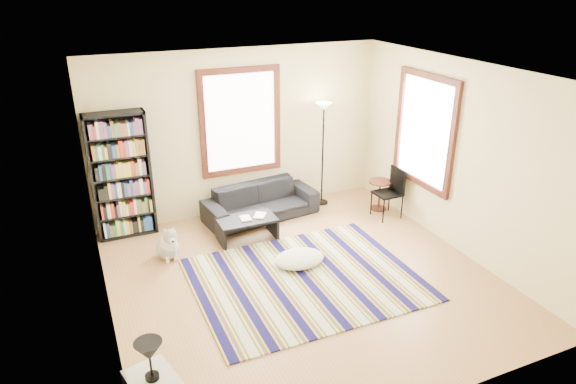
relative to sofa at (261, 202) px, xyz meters
name	(u,v)px	position (x,y,z in m)	size (l,w,h in m)	color
floor	(302,281)	(-0.17, -2.05, -0.33)	(5.00, 5.00, 0.10)	#A17A49
ceiling	(305,69)	(-0.17, -2.05, 2.57)	(5.00, 5.00, 0.10)	white
wall_back	(239,132)	(-0.17, 0.50, 1.12)	(5.00, 0.10, 2.80)	beige
wall_front	(432,288)	(-0.17, -4.60, 1.12)	(5.00, 0.10, 2.80)	beige
wall_left	(92,220)	(-2.72, -2.05, 1.12)	(0.10, 5.00, 2.80)	beige
wall_right	(462,158)	(2.38, -2.05, 1.12)	(0.10, 5.00, 2.80)	beige
window_back	(241,122)	(-0.17, 0.42, 1.32)	(1.20, 0.06, 1.60)	white
window_right	(425,131)	(2.30, -1.25, 1.32)	(0.06, 1.20, 1.60)	white
rug	(306,279)	(-0.14, -2.09, -0.27)	(3.00, 2.40, 0.02)	#0F0C3F
sofa	(261,202)	(0.00, 0.00, 0.00)	(0.76, 1.94, 0.57)	black
bookshelf	(121,176)	(-2.18, 0.27, 0.72)	(0.90, 0.30, 2.00)	black
coffee_table	(247,229)	(-0.48, -0.66, -0.10)	(0.90, 0.50, 0.36)	black
book_a	(240,219)	(-0.58, -0.66, 0.09)	(0.16, 0.22, 0.02)	beige
book_b	(254,215)	(-0.33, -0.61, 0.09)	(0.17, 0.23, 0.02)	beige
floor_cushion	(299,259)	(-0.05, -1.69, -0.19)	(0.74, 0.55, 0.18)	beige
floor_lamp	(323,155)	(1.22, 0.10, 0.65)	(0.30, 0.30, 1.86)	black
side_table	(379,195)	(2.03, -0.54, -0.01)	(0.40, 0.40, 0.54)	#471C11
folding_chair	(387,194)	(1.98, -0.85, 0.15)	(0.42, 0.40, 0.86)	black
table_lamp	(150,361)	(-2.47, -3.93, 0.61)	(0.24, 0.24, 0.38)	black
dog	(167,241)	(-1.74, -0.73, -0.02)	(0.38, 0.53, 0.53)	#ACACAC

